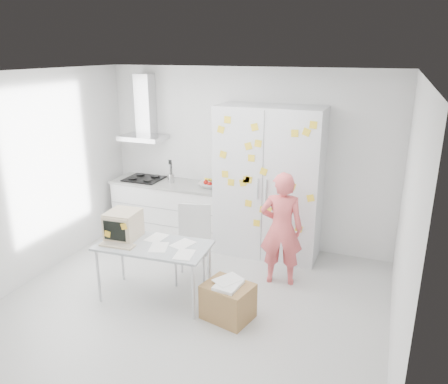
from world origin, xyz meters
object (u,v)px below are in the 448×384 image
(chair, at_px, (193,238))
(cardboard_box, at_px, (228,301))
(person, at_px, (281,229))
(desk, at_px, (134,234))

(chair, relative_size, cardboard_box, 1.65)
(person, xyz_separation_m, cardboard_box, (-0.34, -1.01, -0.54))
(desk, xyz_separation_m, chair, (0.49, 0.62, -0.24))
(person, bearing_deg, chair, 3.90)
(person, bearing_deg, desk, 18.53)
(person, bearing_deg, cardboard_box, 59.89)
(chair, bearing_deg, person, 0.92)
(cardboard_box, bearing_deg, desk, 175.76)
(desk, height_order, cardboard_box, desk)
(chair, bearing_deg, cardboard_box, -57.50)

